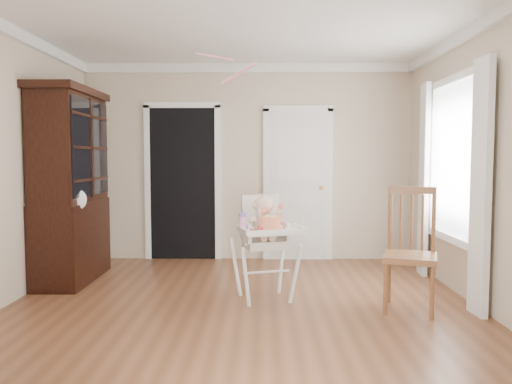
{
  "coord_description": "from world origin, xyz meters",
  "views": [
    {
      "loc": [
        0.2,
        -4.43,
        1.42
      ],
      "look_at": [
        0.14,
        0.39,
        1.09
      ],
      "focal_mm": 35.0,
      "sensor_mm": 36.0,
      "label": 1
    }
  ],
  "objects_px": {
    "high_chair": "(265,235)",
    "cake": "(271,223)",
    "sippy_cup": "(243,221)",
    "china_cabinet": "(71,185)",
    "dining_chair": "(410,253)"
  },
  "relations": [
    {
      "from": "high_chair",
      "to": "cake",
      "type": "relative_size",
      "value": 3.74
    },
    {
      "from": "cake",
      "to": "sippy_cup",
      "type": "height_order",
      "value": "sippy_cup"
    },
    {
      "from": "high_chair",
      "to": "china_cabinet",
      "type": "distance_m",
      "value": 2.38
    },
    {
      "from": "cake",
      "to": "sippy_cup",
      "type": "distance_m",
      "value": 0.27
    },
    {
      "from": "cake",
      "to": "dining_chair",
      "type": "height_order",
      "value": "dining_chair"
    },
    {
      "from": "high_chair",
      "to": "sippy_cup",
      "type": "xyz_separation_m",
      "value": [
        -0.21,
        -0.22,
        0.17
      ]
    },
    {
      "from": "sippy_cup",
      "to": "china_cabinet",
      "type": "xyz_separation_m",
      "value": [
        -2.01,
        0.97,
        0.28
      ]
    },
    {
      "from": "china_cabinet",
      "to": "high_chair",
      "type": "bearing_deg",
      "value": -18.75
    },
    {
      "from": "high_chair",
      "to": "dining_chair",
      "type": "relative_size",
      "value": 0.93
    },
    {
      "from": "china_cabinet",
      "to": "cake",
      "type": "bearing_deg",
      "value": -24.04
    },
    {
      "from": "high_chair",
      "to": "dining_chair",
      "type": "distance_m",
      "value": 1.39
    },
    {
      "from": "cake",
      "to": "china_cabinet",
      "type": "xyz_separation_m",
      "value": [
        -2.27,
        1.01,
        0.3
      ]
    },
    {
      "from": "cake",
      "to": "dining_chair",
      "type": "xyz_separation_m",
      "value": [
        1.3,
        -0.06,
        -0.27
      ]
    },
    {
      "from": "high_chair",
      "to": "sippy_cup",
      "type": "distance_m",
      "value": 0.35
    },
    {
      "from": "dining_chair",
      "to": "sippy_cup",
      "type": "bearing_deg",
      "value": -165.22
    }
  ]
}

